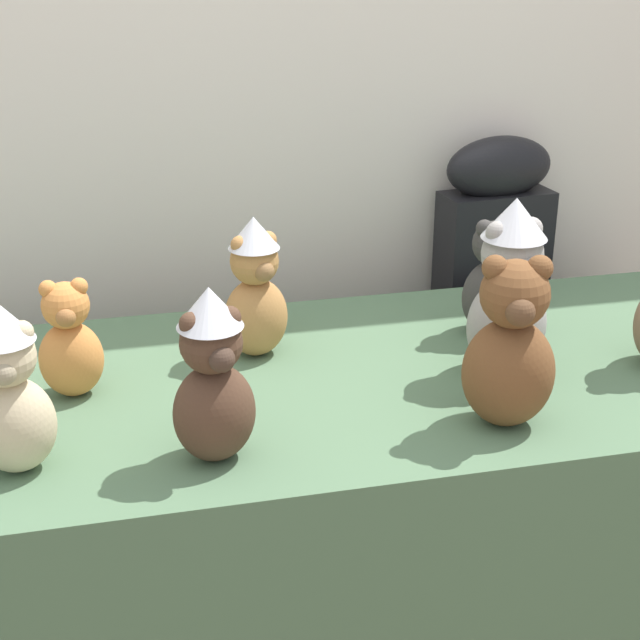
{
  "coord_description": "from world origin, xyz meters",
  "views": [
    {
      "loc": [
        -0.37,
        -1.34,
        1.56
      ],
      "look_at": [
        0.0,
        0.25,
        0.86
      ],
      "focal_mm": 52.92,
      "sensor_mm": 36.0,
      "label": 1
    }
  ],
  "objects_px": {
    "instrument_case": "(486,336)",
    "teddy_bear_sand": "(9,391)",
    "teddy_bear_charcoal": "(493,280)",
    "teddy_bear_caramel": "(255,289)",
    "teddy_bear_cocoa": "(213,379)",
    "display_table": "(320,536)",
    "teddy_bear_chestnut": "(511,349)",
    "teddy_bear_ginger": "(70,342)",
    "teddy_bear_ash": "(510,290)"
  },
  "relations": [
    {
      "from": "display_table",
      "to": "teddy_bear_caramel",
      "type": "bearing_deg",
      "value": 127.26
    },
    {
      "from": "teddy_bear_ash",
      "to": "teddy_bear_charcoal",
      "type": "bearing_deg",
      "value": 66.17
    },
    {
      "from": "teddy_bear_chestnut",
      "to": "display_table",
      "type": "bearing_deg",
      "value": 151.24
    },
    {
      "from": "teddy_bear_charcoal",
      "to": "teddy_bear_chestnut",
      "type": "xyz_separation_m",
      "value": [
        -0.13,
        -0.38,
        0.03
      ]
    },
    {
      "from": "teddy_bear_charcoal",
      "to": "teddy_bear_chestnut",
      "type": "bearing_deg",
      "value": -121.14
    },
    {
      "from": "teddy_bear_charcoal",
      "to": "teddy_bear_cocoa",
      "type": "relative_size",
      "value": 0.84
    },
    {
      "from": "display_table",
      "to": "teddy_bear_chestnut",
      "type": "xyz_separation_m",
      "value": [
        0.27,
        -0.25,
        0.52
      ]
    },
    {
      "from": "display_table",
      "to": "teddy_bear_ash",
      "type": "distance_m",
      "value": 0.65
    },
    {
      "from": "display_table",
      "to": "teddy_bear_cocoa",
      "type": "distance_m",
      "value": 0.62
    },
    {
      "from": "teddy_bear_charcoal",
      "to": "teddy_bear_sand",
      "type": "height_order",
      "value": "teddy_bear_sand"
    },
    {
      "from": "teddy_bear_chestnut",
      "to": "teddy_bear_sand",
      "type": "bearing_deg",
      "value": -168.86
    },
    {
      "from": "teddy_bear_ash",
      "to": "teddy_bear_sand",
      "type": "relative_size",
      "value": 1.21
    },
    {
      "from": "instrument_case",
      "to": "teddy_bear_sand",
      "type": "xyz_separation_m",
      "value": [
        -1.12,
        -0.73,
        0.34
      ]
    },
    {
      "from": "teddy_bear_charcoal",
      "to": "teddy_bear_ash",
      "type": "relative_size",
      "value": 0.72
    },
    {
      "from": "teddy_bear_cocoa",
      "to": "teddy_bear_sand",
      "type": "height_order",
      "value": "teddy_bear_cocoa"
    },
    {
      "from": "teddy_bear_cocoa",
      "to": "teddy_bear_ginger",
      "type": "bearing_deg",
      "value": 114.38
    },
    {
      "from": "teddy_bear_charcoal",
      "to": "teddy_bear_ginger",
      "type": "xyz_separation_m",
      "value": [
        -0.87,
        -0.1,
        -0.01
      ]
    },
    {
      "from": "teddy_bear_caramel",
      "to": "teddy_bear_chestnut",
      "type": "bearing_deg",
      "value": -62.52
    },
    {
      "from": "teddy_bear_charcoal",
      "to": "teddy_bear_chestnut",
      "type": "relative_size",
      "value": 0.81
    },
    {
      "from": "teddy_bear_chestnut",
      "to": "teddy_bear_caramel",
      "type": "bearing_deg",
      "value": 148.12
    },
    {
      "from": "teddy_bear_caramel",
      "to": "teddy_bear_cocoa",
      "type": "bearing_deg",
      "value": -125.75
    },
    {
      "from": "teddy_bear_chestnut",
      "to": "teddy_bear_cocoa",
      "type": "bearing_deg",
      "value": -165.9
    },
    {
      "from": "teddy_bear_cocoa",
      "to": "teddy_bear_chestnut",
      "type": "relative_size",
      "value": 0.96
    },
    {
      "from": "instrument_case",
      "to": "teddy_bear_cocoa",
      "type": "bearing_deg",
      "value": -141.89
    },
    {
      "from": "instrument_case",
      "to": "teddy_bear_cocoa",
      "type": "height_order",
      "value": "instrument_case"
    },
    {
      "from": "teddy_bear_caramel",
      "to": "teddy_bear_charcoal",
      "type": "bearing_deg",
      "value": -16.98
    },
    {
      "from": "teddy_bear_ginger",
      "to": "teddy_bear_chestnut",
      "type": "height_order",
      "value": "teddy_bear_chestnut"
    },
    {
      "from": "teddy_bear_cocoa",
      "to": "teddy_bear_sand",
      "type": "distance_m",
      "value": 0.32
    },
    {
      "from": "display_table",
      "to": "teddy_bear_sand",
      "type": "height_order",
      "value": "teddy_bear_sand"
    },
    {
      "from": "display_table",
      "to": "teddy_bear_cocoa",
      "type": "height_order",
      "value": "teddy_bear_cocoa"
    },
    {
      "from": "display_table",
      "to": "teddy_bear_chestnut",
      "type": "height_order",
      "value": "teddy_bear_chestnut"
    },
    {
      "from": "teddy_bear_cocoa",
      "to": "teddy_bear_charcoal",
      "type": "bearing_deg",
      "value": 17.15
    },
    {
      "from": "teddy_bear_ginger",
      "to": "teddy_bear_chestnut",
      "type": "bearing_deg",
      "value": -21.85
    },
    {
      "from": "teddy_bear_caramel",
      "to": "teddy_bear_ginger",
      "type": "height_order",
      "value": "teddy_bear_caramel"
    },
    {
      "from": "instrument_case",
      "to": "teddy_bear_charcoal",
      "type": "height_order",
      "value": "instrument_case"
    },
    {
      "from": "teddy_bear_charcoal",
      "to": "teddy_bear_caramel",
      "type": "height_order",
      "value": "teddy_bear_caramel"
    },
    {
      "from": "teddy_bear_caramel",
      "to": "teddy_bear_ginger",
      "type": "distance_m",
      "value": 0.38
    },
    {
      "from": "teddy_bear_ash",
      "to": "teddy_bear_ginger",
      "type": "height_order",
      "value": "teddy_bear_ash"
    },
    {
      "from": "instrument_case",
      "to": "teddy_bear_sand",
      "type": "distance_m",
      "value": 1.38
    },
    {
      "from": "teddy_bear_caramel",
      "to": "teddy_bear_sand",
      "type": "relative_size",
      "value": 1.0
    },
    {
      "from": "instrument_case",
      "to": "teddy_bear_charcoal",
      "type": "relative_size",
      "value": 4.24
    },
    {
      "from": "teddy_bear_charcoal",
      "to": "teddy_bear_ginger",
      "type": "distance_m",
      "value": 0.87
    },
    {
      "from": "teddy_bear_charcoal",
      "to": "teddy_bear_ash",
      "type": "height_order",
      "value": "teddy_bear_ash"
    },
    {
      "from": "teddy_bear_ginger",
      "to": "teddy_bear_sand",
      "type": "distance_m",
      "value": 0.26
    },
    {
      "from": "teddy_bear_ash",
      "to": "teddy_bear_chestnut",
      "type": "bearing_deg",
      "value": -121.98
    },
    {
      "from": "display_table",
      "to": "teddy_bear_charcoal",
      "type": "xyz_separation_m",
      "value": [
        0.4,
        0.13,
        0.49
      ]
    },
    {
      "from": "teddy_bear_caramel",
      "to": "teddy_bear_cocoa",
      "type": "relative_size",
      "value": 0.96
    },
    {
      "from": "teddy_bear_caramel",
      "to": "teddy_bear_ginger",
      "type": "xyz_separation_m",
      "value": [
        -0.36,
        -0.1,
        -0.04
      ]
    },
    {
      "from": "teddy_bear_chestnut",
      "to": "teddy_bear_charcoal",
      "type": "bearing_deg",
      "value": 85.05
    },
    {
      "from": "instrument_case",
      "to": "teddy_bear_ginger",
      "type": "xyz_separation_m",
      "value": [
        -1.04,
        -0.49,
        0.31
      ]
    }
  ]
}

